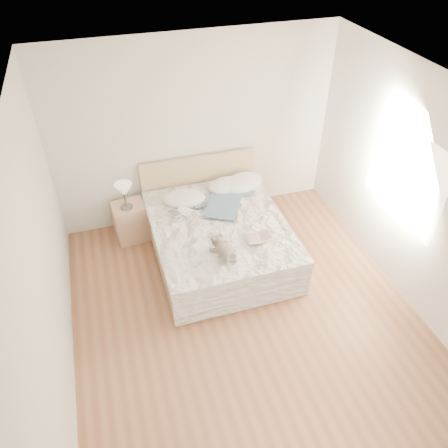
{
  "coord_description": "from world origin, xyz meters",
  "views": [
    {
      "loc": [
        -1.26,
        -3.15,
        4.15
      ],
      "look_at": [
        0.04,
        1.05,
        0.62
      ],
      "focal_mm": 35.0,
      "sensor_mm": 36.0,
      "label": 1
    }
  ],
  "objects_px": {
    "bed": "(218,236)",
    "teddy_bear": "(224,254)",
    "photo_book": "(179,212)",
    "nightstand": "(131,221)",
    "table_lamp": "(124,191)",
    "childrens_book": "(259,237)"
  },
  "relations": [
    {
      "from": "table_lamp",
      "to": "teddy_bear",
      "type": "height_order",
      "value": "table_lamp"
    },
    {
      "from": "table_lamp",
      "to": "childrens_book",
      "type": "distance_m",
      "value": 1.92
    },
    {
      "from": "bed",
      "to": "teddy_bear",
      "type": "xyz_separation_m",
      "value": [
        -0.14,
        -0.72,
        0.34
      ]
    },
    {
      "from": "bed",
      "to": "teddy_bear",
      "type": "distance_m",
      "value": 0.81
    },
    {
      "from": "table_lamp",
      "to": "bed",
      "type": "bearing_deg",
      "value": -31.36
    },
    {
      "from": "nightstand",
      "to": "table_lamp",
      "type": "xyz_separation_m",
      "value": [
        -0.02,
        -0.04,
        0.55
      ]
    },
    {
      "from": "bed",
      "to": "teddy_bear",
      "type": "height_order",
      "value": "bed"
    },
    {
      "from": "childrens_book",
      "to": "photo_book",
      "type": "bearing_deg",
      "value": 140.09
    },
    {
      "from": "nightstand",
      "to": "table_lamp",
      "type": "height_order",
      "value": "table_lamp"
    },
    {
      "from": "childrens_book",
      "to": "nightstand",
      "type": "bearing_deg",
      "value": 143.25
    },
    {
      "from": "photo_book",
      "to": "childrens_book",
      "type": "distance_m",
      "value": 1.15
    },
    {
      "from": "photo_book",
      "to": "teddy_bear",
      "type": "bearing_deg",
      "value": -106.1
    },
    {
      "from": "bed",
      "to": "nightstand",
      "type": "bearing_deg",
      "value": 146.59
    },
    {
      "from": "table_lamp",
      "to": "teddy_bear",
      "type": "bearing_deg",
      "value": -55.22
    },
    {
      "from": "table_lamp",
      "to": "nightstand",
      "type": "bearing_deg",
      "value": 58.79
    },
    {
      "from": "bed",
      "to": "teddy_bear",
      "type": "bearing_deg",
      "value": -100.95
    },
    {
      "from": "nightstand",
      "to": "childrens_book",
      "type": "xyz_separation_m",
      "value": [
        1.46,
        -1.25,
        0.35
      ]
    },
    {
      "from": "table_lamp",
      "to": "photo_book",
      "type": "bearing_deg",
      "value": -32.54
    },
    {
      "from": "photo_book",
      "to": "teddy_bear",
      "type": "height_order",
      "value": "teddy_bear"
    },
    {
      "from": "bed",
      "to": "childrens_book",
      "type": "bearing_deg",
      "value": -55.12
    },
    {
      "from": "nightstand",
      "to": "teddy_bear",
      "type": "relative_size",
      "value": 1.68
    },
    {
      "from": "bed",
      "to": "table_lamp",
      "type": "relative_size",
      "value": 5.63
    }
  ]
}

